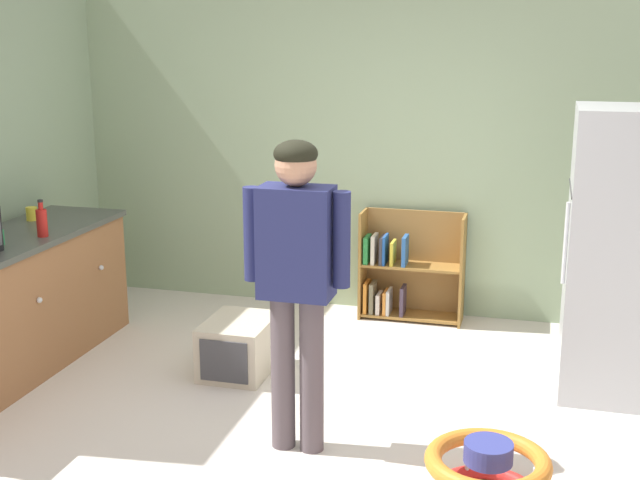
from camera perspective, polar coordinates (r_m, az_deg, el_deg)
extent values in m
plane|color=silver|center=(4.84, -0.28, -13.21)|extent=(12.00, 12.00, 0.00)
cube|color=#97AE89|center=(6.63, 5.09, 6.51)|extent=(5.20, 0.06, 2.70)
sphere|color=silver|center=(5.60, -18.48, -3.88)|extent=(0.04, 0.04, 0.04)
sphere|color=silver|center=(6.23, -14.61, -1.82)|extent=(0.04, 0.04, 0.04)
cube|color=#B7BABF|center=(5.43, 20.05, -0.93)|extent=(0.70, 0.68, 1.78)
cylinder|color=silver|center=(5.22, 16.30, -0.21)|extent=(0.02, 0.02, 0.50)
cube|color=#333333|center=(5.33, 16.63, 3.38)|extent=(0.01, 0.67, 0.01)
cube|color=olive|center=(6.64, 2.93, -1.59)|extent=(0.02, 0.28, 0.85)
cube|color=olive|center=(6.53, 9.64, -2.05)|extent=(0.02, 0.28, 0.85)
cube|color=olive|center=(6.70, 6.43, -1.53)|extent=(0.80, 0.02, 0.85)
cube|color=olive|center=(6.69, 6.16, -5.08)|extent=(0.76, 0.24, 0.02)
cube|color=olive|center=(6.57, 6.26, -1.74)|extent=(0.76, 0.24, 0.02)
cube|color=orange|center=(6.68, 3.18, -3.84)|extent=(0.03, 0.17, 0.25)
cube|color=#2C8A3F|center=(6.57, 3.23, -0.62)|extent=(0.03, 0.17, 0.21)
cube|color=#70684C|center=(6.67, 3.60, -3.89)|extent=(0.03, 0.17, 0.24)
cube|color=beige|center=(6.56, 3.71, -0.60)|extent=(0.03, 0.17, 0.23)
cube|color=beige|center=(6.68, 4.04, -4.26)|extent=(0.03, 0.17, 0.16)
cube|color=#3A3840|center=(6.55, 4.25, -0.67)|extent=(0.02, 0.17, 0.22)
cube|color=orange|center=(6.66, 4.50, -4.20)|extent=(0.03, 0.17, 0.18)
cube|color=#2153A7|center=(6.54, 4.45, -0.64)|extent=(0.02, 0.17, 0.23)
cube|color=beige|center=(6.66, 4.71, -4.16)|extent=(0.02, 0.17, 0.20)
cube|color=gold|center=(6.54, 4.98, -0.86)|extent=(0.02, 0.17, 0.18)
cube|color=#403343|center=(6.63, 5.65, -4.09)|extent=(0.03, 0.17, 0.23)
cube|color=#2C5DA0|center=(6.52, 5.79, -0.72)|extent=(0.03, 0.17, 0.23)
cylinder|color=#584C52|center=(4.57, -2.53, -8.92)|extent=(0.13, 0.13, 0.86)
cylinder|color=#584C52|center=(4.53, -0.57, -9.14)|extent=(0.13, 0.13, 0.86)
cube|color=navy|center=(4.32, -1.62, -0.16)|extent=(0.38, 0.22, 0.58)
cylinder|color=navy|center=(4.38, -4.63, 0.41)|extent=(0.09, 0.09, 0.50)
cylinder|color=navy|center=(4.25, 1.48, 0.01)|extent=(0.09, 0.09, 0.50)
sphere|color=tan|center=(4.24, -1.65, 5.08)|extent=(0.21, 0.21, 0.21)
ellipsoid|color=black|center=(4.23, -1.66, 5.87)|extent=(0.23, 0.23, 0.14)
torus|color=orange|center=(4.21, 11.31, -14.53)|extent=(0.60, 0.60, 0.08)
cylinder|color=#363D8C|center=(4.19, 11.34, -13.93)|extent=(0.23, 0.23, 0.10)
cylinder|color=silver|center=(4.43, 9.96, -14.30)|extent=(0.02, 0.02, 0.18)
cube|color=beige|center=(5.63, -5.51, -7.18)|extent=(0.42, 0.54, 0.36)
cube|color=#424247|center=(5.40, -6.55, -8.20)|extent=(0.32, 0.01, 0.27)
cylinder|color=red|center=(5.78, -18.33, 1.09)|extent=(0.07, 0.07, 0.18)
cylinder|color=red|center=(5.75, -18.41, 2.21)|extent=(0.03, 0.03, 0.05)
cylinder|color=black|center=(5.75, -18.44, 2.53)|extent=(0.04, 0.03, 0.02)
cylinder|color=yellow|center=(6.31, -18.95, 1.69)|extent=(0.08, 0.08, 0.09)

